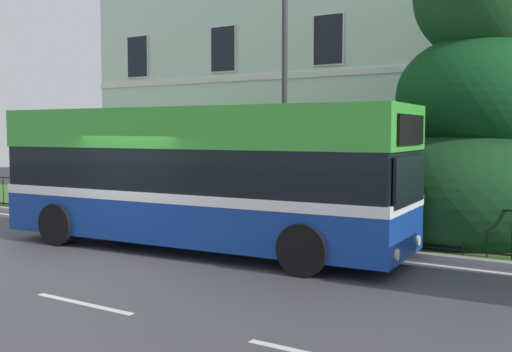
{
  "coord_description": "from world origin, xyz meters",
  "views": [
    {
      "loc": [
        8.9,
        -7.87,
        2.59
      ],
      "look_at": [
        1.26,
        4.27,
        1.52
      ],
      "focal_mm": 41.84,
      "sensor_mm": 36.0,
      "label": 1
    }
  ],
  "objects_px": {
    "georgian_townhouse": "(331,22)",
    "street_lamp_post": "(285,82)",
    "single_decker_bus": "(197,176)",
    "litter_bin": "(31,189)",
    "evergreen_tree": "(471,134)"
  },
  "relations": [
    {
      "from": "evergreen_tree",
      "to": "litter_bin",
      "type": "distance_m",
      "value": 13.91
    },
    {
      "from": "single_decker_bus",
      "to": "street_lamp_post",
      "type": "bearing_deg",
      "value": 67.19
    },
    {
      "from": "georgian_townhouse",
      "to": "single_decker_bus",
      "type": "bearing_deg",
      "value": -77.88
    },
    {
      "from": "georgian_townhouse",
      "to": "street_lamp_post",
      "type": "bearing_deg",
      "value": -70.86
    },
    {
      "from": "georgian_townhouse",
      "to": "single_decker_bus",
      "type": "xyz_separation_m",
      "value": [
        2.7,
        -12.56,
        -5.51
      ]
    },
    {
      "from": "georgian_townhouse",
      "to": "evergreen_tree",
      "type": "height_order",
      "value": "georgian_townhouse"
    },
    {
      "from": "single_decker_bus",
      "to": "litter_bin",
      "type": "bearing_deg",
      "value": 161.46
    },
    {
      "from": "georgian_townhouse",
      "to": "evergreen_tree",
      "type": "xyz_separation_m",
      "value": [
        7.51,
        -8.31,
        -4.59
      ]
    },
    {
      "from": "evergreen_tree",
      "to": "litter_bin",
      "type": "relative_size",
      "value": 6.78
    },
    {
      "from": "georgian_townhouse",
      "to": "litter_bin",
      "type": "relative_size",
      "value": 14.98
    },
    {
      "from": "street_lamp_post",
      "to": "litter_bin",
      "type": "xyz_separation_m",
      "value": [
        -9.68,
        -0.01,
        -3.09
      ]
    },
    {
      "from": "georgian_townhouse",
      "to": "litter_bin",
      "type": "distance_m",
      "value": 13.53
    },
    {
      "from": "single_decker_bus",
      "to": "street_lamp_post",
      "type": "xyz_separation_m",
      "value": [
        0.84,
        2.38,
        2.16
      ]
    },
    {
      "from": "single_decker_bus",
      "to": "litter_bin",
      "type": "relative_size",
      "value": 8.18
    },
    {
      "from": "evergreen_tree",
      "to": "single_decker_bus",
      "type": "xyz_separation_m",
      "value": [
        -4.81,
        -4.25,
        -0.92
      ]
    }
  ]
}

